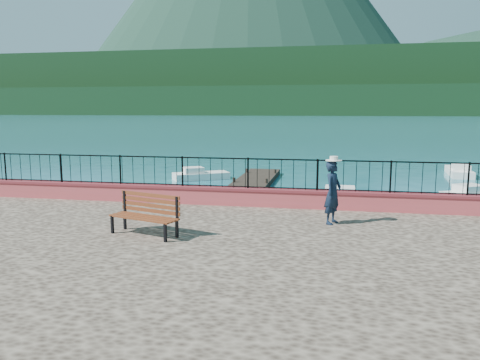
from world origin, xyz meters
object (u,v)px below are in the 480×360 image
at_px(park_bench, 145,223).
at_px(person, 333,192).
at_px(boat_1, 352,195).
at_px(boat_3, 201,173).
at_px(boat_5, 459,169).
at_px(boat_0, 166,197).
at_px(boat_2, 478,192).

bearing_deg(park_bench, person, 42.16).
xyz_separation_m(boat_1, boat_3, (-8.83, 5.86, 0.00)).
bearing_deg(boat_3, boat_5, -14.22).
relative_size(boat_0, boat_1, 0.90).
relative_size(park_bench, boat_1, 0.51).
height_order(park_bench, boat_2, park_bench).
height_order(boat_3, boat_5, same).
bearing_deg(park_bench, boat_1, 80.89).
distance_m(boat_3, boat_5, 16.86).
bearing_deg(park_bench, boat_3, 118.74).
xyz_separation_m(boat_0, boat_1, (8.21, 2.04, 0.00)).
bearing_deg(boat_2, boat_5, 51.49).
height_order(boat_0, boat_5, same).
xyz_separation_m(boat_0, boat_3, (-0.61, 7.90, 0.00)).
xyz_separation_m(park_bench, boat_3, (-3.30, 16.82, -1.10)).
distance_m(park_bench, boat_1, 12.33).
height_order(park_bench, boat_3, park_bench).
height_order(person, boat_5, person).
height_order(person, boat_3, person).
distance_m(boat_2, boat_5, 9.04).
distance_m(boat_1, boat_5, 13.09).
relative_size(park_bench, boat_3, 0.57).
distance_m(park_bench, person, 5.06).
distance_m(boat_2, boat_3, 15.20).
relative_size(park_bench, boat_2, 0.57).
relative_size(person, boat_2, 0.51).
bearing_deg(boat_3, boat_0, -117.15).
xyz_separation_m(person, boat_3, (-7.87, 14.74, -1.67)).
bearing_deg(boat_1, boat_3, 147.85).
relative_size(boat_1, boat_2, 1.12).
distance_m(boat_1, boat_2, 6.19).
height_order(park_bench, person, person).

